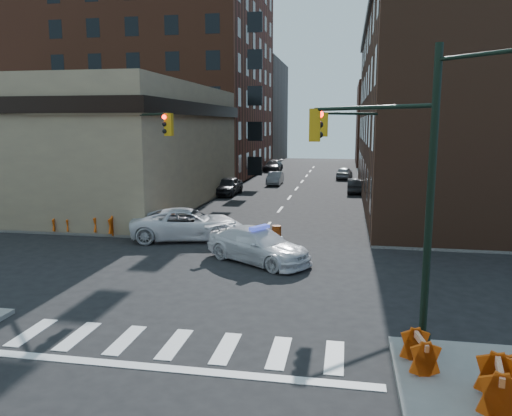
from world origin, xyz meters
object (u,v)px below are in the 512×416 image
at_px(pedestrian_b, 71,204).
at_px(barrel_road, 277,234).
at_px(parked_car_wfar, 275,178).
at_px(barricade_nw_a, 106,225).
at_px(parked_car_enear, 355,186).
at_px(police_car, 258,245).
at_px(barricade_se_a, 420,352).
at_px(pickup, 188,224).
at_px(parked_car_wnear, 228,186).
at_px(barrel_bank, 174,219).
at_px(pedestrian_a, 134,206).

bearing_deg(pedestrian_b, barrel_road, -23.84).
distance_m(parked_car_wfar, barricade_nw_a, 25.82).
relative_size(parked_car_wfar, parked_car_enear, 1.02).
distance_m(police_car, parked_car_wfar, 28.95).
distance_m(pedestrian_b, barricade_nw_a, 5.52).
relative_size(police_car, parked_car_enear, 1.35).
distance_m(barrel_road, barricade_se_a, 14.37).
bearing_deg(pickup, parked_car_wnear, -7.98).
relative_size(police_car, pedestrian_b, 2.75).
bearing_deg(parked_car_wfar, police_car, -83.69).
relative_size(police_car, barricade_nw_a, 3.97).
height_order(pickup, barrel_road, pickup).
distance_m(police_car, parked_car_wnear, 21.53).
relative_size(barrel_bank, barricade_nw_a, 0.75).
distance_m(police_car, barricade_nw_a, 9.89).
xyz_separation_m(parked_car_wnear, pedestrian_b, (-7.07, -13.41, 0.32)).
bearing_deg(barrel_bank, barricade_se_a, -52.70).
bearing_deg(pedestrian_a, barrel_road, -0.04).
bearing_deg(pickup, barricade_se_a, -155.93).
relative_size(parked_car_wnear, barricade_se_a, 4.15).
bearing_deg(barricade_se_a, barricade_nw_a, 39.56).
xyz_separation_m(police_car, parked_car_enear, (4.66, 23.94, -0.12)).
distance_m(pedestrian_b, barrel_road, 14.10).
bearing_deg(parked_car_wnear, barricade_nw_a, -96.91).
xyz_separation_m(parked_car_wnear, pedestrian_a, (-2.72, -13.53, 0.33)).
distance_m(pickup, barrel_road, 4.84).
bearing_deg(barrel_road, pickup, -177.62).
distance_m(pickup, parked_car_enear, 22.22).
xyz_separation_m(barrel_road, barricade_nw_a, (-9.50, -0.30, 0.20)).
bearing_deg(barricade_nw_a, pickup, 12.83).
distance_m(police_car, parked_car_enear, 24.39).
xyz_separation_m(pedestrian_a, barricade_nw_a, (-0.15, -3.43, -0.48)).
height_order(pickup, barricade_nw_a, pickup).
xyz_separation_m(police_car, barricade_nw_a, (-9.21, 3.61, -0.12)).
xyz_separation_m(pickup, barricade_nw_a, (-4.68, -0.10, -0.19)).
xyz_separation_m(pedestrian_b, barrel_road, (13.70, -3.25, -0.66)).
bearing_deg(barricade_se_a, barrel_road, 12.88).
relative_size(barricade_se_a, barricade_nw_a, 0.84).
bearing_deg(barricade_se_a, pedestrian_a, 32.57).
height_order(parked_car_wfar, barricade_se_a, parked_car_wfar).
height_order(parked_car_enear, pedestrian_b, pedestrian_b).
relative_size(pickup, barricade_nw_a, 4.55).
height_order(parked_car_wnear, barrel_road, parked_car_wnear).
xyz_separation_m(police_car, pedestrian_b, (-13.41, 7.16, 0.34)).
bearing_deg(pickup, barrel_bank, 18.76).
xyz_separation_m(pickup, barrel_bank, (-1.81, 2.80, -0.34)).
bearing_deg(parked_car_wnear, barrel_road, -65.60).
bearing_deg(barrel_road, parked_car_wnear, 111.70).
bearing_deg(barrel_bank, barrel_road, -21.43).
relative_size(parked_car_wfar, barrel_road, 4.46).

